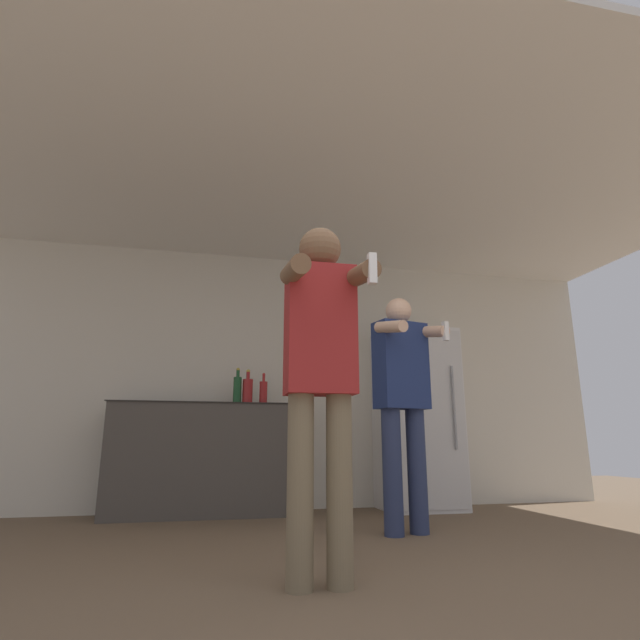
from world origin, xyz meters
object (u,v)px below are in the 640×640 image
Objects in this scene: bottle_red_label at (248,390)px; person_man_side at (402,394)px; refrigerator at (417,418)px; person_woman_foreground at (321,361)px; bottle_dark_rum at (237,389)px; bottle_brown_liquor at (263,392)px.

bottle_red_label is 0.19× the size of person_man_side.
refrigerator reaches higher than bottle_red_label.
person_woman_foreground is at bearing -126.97° from person_man_side.
refrigerator is 1.71m from bottle_red_label.
refrigerator is at bearing 57.61° from person_woman_foreground.
bottle_dark_rum is 1.66m from person_man_side.
bottle_brown_liquor is (-1.55, -0.03, 0.22)m from refrigerator.
bottle_red_label is at bearing 131.55° from person_man_side.
refrigerator is 1.56m from bottle_brown_liquor.
bottle_red_label is at bearing 0.00° from bottle_dark_rum.
refrigerator is at bearing 0.97° from bottle_dark_rum.
person_man_side reaches higher than bottle_red_label.
bottle_brown_liquor is at bearing 90.56° from person_woman_foreground.
bottle_red_label is at bearing 180.00° from bottle_brown_liquor.
person_man_side is at bearing 53.03° from person_woman_foreground.
person_woman_foreground reaches higher than bottle_dark_rum.
person_man_side is at bearing -48.45° from bottle_red_label.
bottle_brown_liquor is (0.15, -0.00, -0.01)m from bottle_red_label.
person_man_side reaches higher than bottle_dark_rum.
bottle_dark_rum is 0.10m from bottle_red_label.
bottle_brown_liquor is 0.17× the size of person_woman_foreground.
bottle_red_label is 1.10× the size of bottle_brown_liquor.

